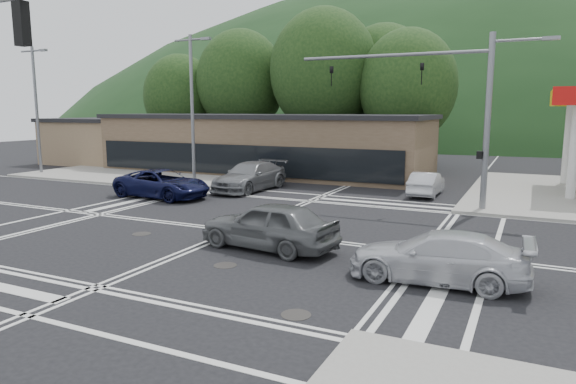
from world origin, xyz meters
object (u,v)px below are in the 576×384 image
at_px(car_grey_center, 269,225).
at_px(car_queue_a, 426,184).
at_px(car_blue_west, 162,184).
at_px(car_queue_b, 384,171).
at_px(car_northbound, 250,176).
at_px(car_silver_east, 438,257).

bearing_deg(car_grey_center, car_queue_a, 175.50).
bearing_deg(car_queue_a, car_grey_center, 78.52).
xyz_separation_m(car_blue_west, car_queue_b, (9.18, 10.63, -0.02)).
bearing_deg(car_queue_a, car_queue_b, -48.96).
bearing_deg(car_northbound, car_grey_center, -53.53).
bearing_deg(car_northbound, car_queue_a, 18.96).
height_order(car_queue_b, car_northbound, car_northbound).
distance_m(car_blue_west, car_queue_a, 14.26).
relative_size(car_queue_b, car_northbound, 0.76).
bearing_deg(car_blue_west, car_queue_b, -36.18).
distance_m(car_silver_east, car_queue_b, 19.26).
bearing_deg(car_northbound, car_queue_b, 49.94).
distance_m(car_blue_west, car_northbound, 5.13).
relative_size(car_grey_center, car_queue_a, 1.22).
height_order(car_silver_east, car_northbound, car_northbound).
relative_size(car_blue_west, car_silver_east, 1.12).
bearing_deg(car_silver_east, car_northbound, -135.23).
bearing_deg(car_silver_east, car_grey_center, -101.95).
relative_size(car_grey_center, car_northbound, 0.85).
bearing_deg(car_queue_b, car_silver_east, 100.48).
relative_size(car_queue_a, car_northbound, 0.70).
bearing_deg(car_silver_east, car_queue_a, -170.40).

